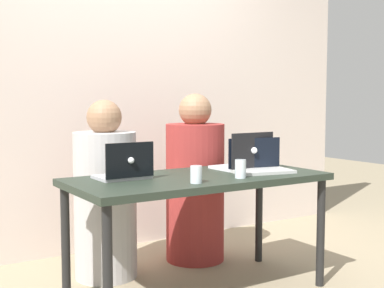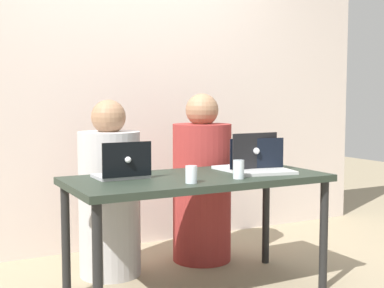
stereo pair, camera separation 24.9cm
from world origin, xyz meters
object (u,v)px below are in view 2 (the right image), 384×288
Objects in this scene: laptop_front_right at (262,165)px; water_glass_right at (239,171)px; laptop_back_right at (247,162)px; person_on_left at (110,198)px; person_on_right at (202,187)px; laptop_back_left at (123,170)px; water_glass_left at (191,176)px.

laptop_front_right reaches higher than water_glass_right.
laptop_front_right is (0.00, -0.15, -0.01)m from laptop_back_right.
person_on_left is at bearing 122.68° from water_glass_right.
laptop_front_right is at bearing 81.13° from person_on_right.
laptop_back_left is 3.08× the size of water_glass_left.
person_on_right is 12.67× the size of water_glass_left.
person_on_right reaches higher than water_glass_right.
water_glass_right reaches higher than water_glass_left.
water_glass_right is at bearing 61.78° from person_on_right.
water_glass_right is at bearing 106.43° from person_on_left.
laptop_back_left is 0.65m from water_glass_right.
person_on_right is 3.06× the size of laptop_front_right.
laptop_front_right is 0.28m from water_glass_right.
person_on_left is 12.23× the size of water_glass_left.
laptop_back_right is 3.21× the size of water_glass_right.
laptop_front_right is at bearing 167.27° from laptop_back_left.
water_glass_left is (0.26, -0.32, -0.01)m from laptop_back_left.
laptop_front_right is 4.15× the size of water_glass_left.
water_glass_right is (-0.25, -0.13, 0.00)m from laptop_front_right.
laptop_back_right is (0.74, -0.49, 0.25)m from person_on_left.
laptop_back_right is at bearing 130.45° from person_on_left.
laptop_front_right is at bearing 89.45° from laptop_back_right.
person_on_right is 0.82m from water_glass_right.
laptop_back_left is at bearing 129.11° from water_glass_left.
laptop_front_right is at bearing 14.84° from water_glass_left.
person_on_left is at bearing -100.31° from laptop_back_left.
person_on_right is at bearing -85.21° from laptop_back_right.
laptop_back_left is (-0.76, -0.46, 0.22)m from person_on_right.
person_on_right is (0.68, 0.00, 0.02)m from person_on_left.
water_glass_left is (-0.50, -0.78, 0.22)m from person_on_right.
person_on_left is 0.94m from water_glass_right.
person_on_left is at bearing 150.29° from laptop_front_right.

